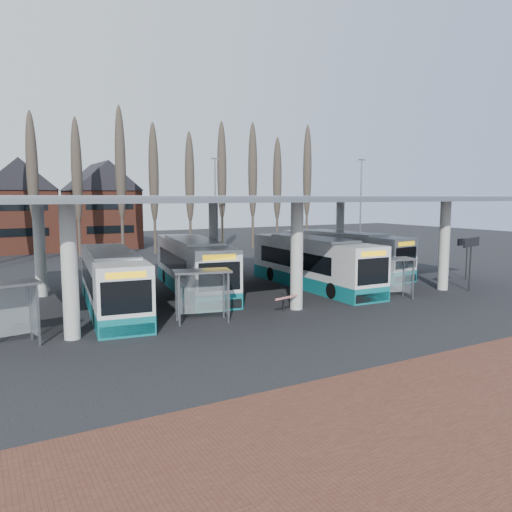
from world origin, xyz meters
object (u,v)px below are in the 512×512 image
shelter_1 (202,284)px  shelter_2 (391,269)px  bus_2 (312,263)px  shelter_0 (0,301)px  bus_1 (193,267)px  bus_0 (112,282)px  bus_3 (343,254)px

shelter_1 → shelter_2: 12.46m
bus_2 → shelter_0: size_ratio=3.99×
bus_2 → shelter_0: 20.35m
bus_1 → shelter_0: 14.17m
bus_0 → shelter_2: bus_0 is taller
bus_0 → bus_3: (19.79, 4.12, 0.05)m
shelter_2 → shelter_0: bearing=-167.9°
shelter_1 → shelter_2: shelter_1 is taller
shelter_1 → bus_0: bearing=138.2°
bus_3 → shelter_1: bus_3 is taller
bus_1 → shelter_2: (9.68, -8.32, 0.18)m
bus_0 → shelter_0: size_ratio=3.86×
bus_1 → bus_2: bearing=-9.0°
bus_0 → shelter_0: 7.53m
bus_1 → bus_3: (13.70, 1.15, -0.04)m
shelter_0 → shelter_2: (21.50, -0.51, -0.16)m
bus_0 → shelter_2: 16.65m
shelter_0 → shelter_1: bearing=-9.4°
bus_2 → bus_3: size_ratio=1.01×
bus_1 → shelter_0: bearing=-137.1°
bus_1 → bus_3: bus_1 is taller
bus_2 → bus_3: bearing=34.7°
shelter_1 → bus_3: bearing=42.3°
shelter_0 → shelter_1: (9.06, 0.01, -0.08)m
shelter_1 → shelter_2: size_ratio=1.04×
bus_1 → shelter_1: (-2.77, -7.80, 0.26)m
bus_0 → shelter_2: (15.76, -5.36, 0.27)m
bus_2 → shelter_1: (-10.62, -5.18, 0.27)m
bus_3 → bus_1: bearing=178.4°
bus_1 → shelter_0: bus_1 is taller
shelter_0 → shelter_1: shelter_0 is taller
shelter_0 → shelter_2: 21.51m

